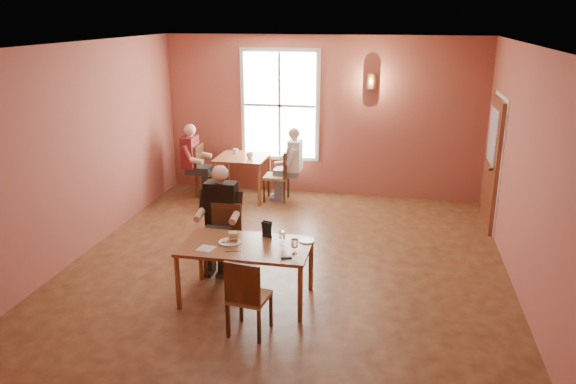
% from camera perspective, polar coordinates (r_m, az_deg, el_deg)
% --- Properties ---
extents(ground, '(6.00, 7.00, 0.01)m').
position_cam_1_polar(ground, '(7.83, -0.29, -7.78)').
color(ground, brown).
rests_on(ground, ground).
extents(wall_back, '(6.00, 0.04, 3.00)m').
position_cam_1_polar(wall_back, '(10.68, 3.45, 7.62)').
color(wall_back, brown).
rests_on(wall_back, ground).
extents(wall_front, '(6.00, 0.04, 3.00)m').
position_cam_1_polar(wall_front, '(4.15, -10.05, -9.43)').
color(wall_front, brown).
rests_on(wall_front, ground).
extents(wall_left, '(0.04, 7.00, 3.00)m').
position_cam_1_polar(wall_left, '(8.42, -20.80, 3.72)').
color(wall_left, brown).
rests_on(wall_left, ground).
extents(wall_right, '(0.04, 7.00, 3.00)m').
position_cam_1_polar(wall_right, '(7.35, 23.29, 1.50)').
color(wall_right, brown).
rests_on(wall_right, ground).
extents(ceiling, '(6.00, 7.00, 0.04)m').
position_cam_1_polar(ceiling, '(7.08, -0.32, 14.71)').
color(ceiling, white).
rests_on(ceiling, wall_back).
extents(window, '(1.36, 0.10, 1.96)m').
position_cam_1_polar(window, '(10.74, -0.85, 8.78)').
color(window, white).
rests_on(window, wall_back).
extents(door, '(0.12, 1.04, 2.10)m').
position_cam_1_polar(door, '(9.64, 19.99, 2.71)').
color(door, maroon).
rests_on(door, ground).
extents(wall_sconce, '(0.16, 0.16, 0.28)m').
position_cam_1_polar(wall_sconce, '(10.40, 8.45, 11.09)').
color(wall_sconce, brown).
rests_on(wall_sconce, wall_back).
extents(main_table, '(1.54, 0.87, 0.72)m').
position_cam_1_polar(main_table, '(6.91, -4.22, -8.15)').
color(main_table, brown).
rests_on(main_table, ground).
extents(chair_diner_main, '(0.41, 0.41, 0.94)m').
position_cam_1_polar(chair_diner_main, '(7.57, -6.62, -4.95)').
color(chair_diner_main, '#562D19').
rests_on(chair_diner_main, ground).
extents(diner_main, '(0.56, 0.56, 1.39)m').
position_cam_1_polar(diner_main, '(7.46, -6.75, -3.44)').
color(diner_main, '#463122').
rests_on(diner_main, ground).
extents(chair_empty, '(0.45, 0.45, 0.90)m').
position_cam_1_polar(chair_empty, '(6.20, -3.96, -10.42)').
color(chair_empty, brown).
rests_on(chair_empty, ground).
extents(plate_food, '(0.31, 0.31, 0.03)m').
position_cam_1_polar(plate_food, '(6.83, -5.96, -5.04)').
color(plate_food, white).
rests_on(plate_food, main_table).
extents(sandwich, '(0.13, 0.12, 0.12)m').
position_cam_1_polar(sandwich, '(6.81, -5.61, -4.71)').
color(sandwich, tan).
rests_on(sandwich, main_table).
extents(goblet_a, '(0.08, 0.08, 0.18)m').
position_cam_1_polar(goblet_a, '(6.73, -0.60, -4.63)').
color(goblet_a, white).
rests_on(goblet_a, main_table).
extents(goblet_b, '(0.10, 0.10, 0.20)m').
position_cam_1_polar(goblet_b, '(6.46, 0.67, -5.52)').
color(goblet_b, white).
rests_on(goblet_b, main_table).
extents(menu_stand, '(0.14, 0.10, 0.21)m').
position_cam_1_polar(menu_stand, '(6.94, -2.17, -3.80)').
color(menu_stand, black).
rests_on(menu_stand, main_table).
extents(knife, '(0.20, 0.08, 0.00)m').
position_cam_1_polar(knife, '(6.60, -5.52, -6.02)').
color(knife, silver).
rests_on(knife, main_table).
extents(napkin, '(0.22, 0.22, 0.01)m').
position_cam_1_polar(napkin, '(6.71, -8.33, -5.70)').
color(napkin, silver).
rests_on(napkin, main_table).
extents(side_plate, '(0.25, 0.25, 0.01)m').
position_cam_1_polar(side_plate, '(6.85, 1.95, -4.97)').
color(side_plate, white).
rests_on(side_plate, main_table).
extents(sunglasses, '(0.13, 0.08, 0.02)m').
position_cam_1_polar(sunglasses, '(6.39, -0.17, -6.71)').
color(sunglasses, black).
rests_on(sunglasses, main_table).
extents(second_table, '(0.92, 0.92, 0.81)m').
position_cam_1_polar(second_table, '(10.65, -4.61, 1.51)').
color(second_table, brown).
rests_on(second_table, ground).
extents(chair_diner_white, '(0.42, 0.42, 0.96)m').
position_cam_1_polar(chair_diner_white, '(10.48, -1.20, 1.72)').
color(chair_diner_white, brown).
rests_on(chair_diner_white, ground).
extents(diner_white, '(0.53, 0.53, 1.33)m').
position_cam_1_polar(diner_white, '(10.42, -1.04, 2.68)').
color(diner_white, white).
rests_on(diner_white, ground).
extents(chair_diner_maroon, '(0.44, 0.44, 1.00)m').
position_cam_1_polar(chair_diner_maroon, '(10.82, -7.95, 2.17)').
color(chair_diner_maroon, brown).
rests_on(chair_diner_maroon, ground).
extents(diner_maroon, '(0.54, 0.54, 1.36)m').
position_cam_1_polar(diner_maroon, '(10.78, -8.14, 3.10)').
color(diner_maroon, '#511512').
rests_on(diner_maroon, ground).
extents(cup_a, '(0.17, 0.17, 0.10)m').
position_cam_1_polar(cup_a, '(10.39, -3.90, 3.72)').
color(cup_a, silver).
rests_on(cup_a, second_table).
extents(cup_b, '(0.13, 0.13, 0.11)m').
position_cam_1_polar(cup_b, '(10.71, -5.32, 4.12)').
color(cup_b, white).
rests_on(cup_b, second_table).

